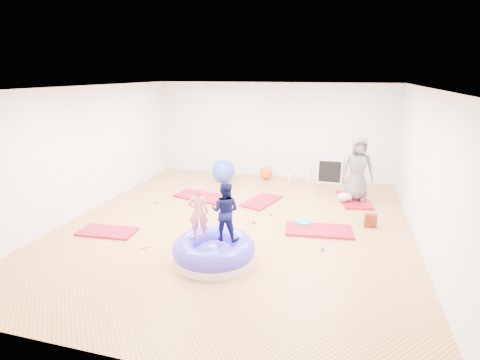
# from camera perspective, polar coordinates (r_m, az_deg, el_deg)

# --- Properties ---
(room) EXTENTS (7.01, 8.01, 2.81)m
(room) POSITION_cam_1_polar(r_m,az_deg,el_deg) (7.45, -0.62, 3.08)
(room) COLOR #D59B4D
(room) RESTS_ON ground
(gym_mat_front_left) EXTENTS (1.16, 0.65, 0.05)m
(gym_mat_front_left) POSITION_cam_1_polar(r_m,az_deg,el_deg) (7.97, -19.56, -7.42)
(gym_mat_front_left) COLOR #A8011A
(gym_mat_front_left) RESTS_ON ground
(gym_mat_mid_left) EXTENTS (1.46, 0.97, 0.06)m
(gym_mat_mid_left) POSITION_cam_1_polar(r_m,az_deg,el_deg) (9.60, -5.86, -2.52)
(gym_mat_mid_left) COLOR #A8011A
(gym_mat_mid_left) RESTS_ON ground
(gym_mat_center_back) EXTENTS (0.88, 1.27, 0.05)m
(gym_mat_center_back) POSITION_cam_1_polar(r_m,az_deg,el_deg) (9.23, 3.29, -3.25)
(gym_mat_center_back) COLOR #A8011A
(gym_mat_center_back) RESTS_ON ground
(gym_mat_right) EXTENTS (1.39, 0.82, 0.05)m
(gym_mat_right) POSITION_cam_1_polar(r_m,az_deg,el_deg) (7.73, 11.93, -7.52)
(gym_mat_right) COLOR #A8011A
(gym_mat_right) RESTS_ON ground
(gym_mat_rear_right) EXTENTS (0.92, 1.43, 0.06)m
(gym_mat_rear_right) POSITION_cam_1_polar(r_m,az_deg,el_deg) (9.72, 16.95, -2.91)
(gym_mat_rear_right) COLOR #A8011A
(gym_mat_rear_right) RESTS_ON ground
(inflatable_cushion) EXTENTS (1.41, 1.41, 0.44)m
(inflatable_cushion) POSITION_cam_1_polar(r_m,az_deg,el_deg) (6.45, -3.98, -10.74)
(inflatable_cushion) COLOR silver
(inflatable_cushion) RESTS_ON ground
(child_pink) EXTENTS (0.40, 0.32, 0.93)m
(child_pink) POSITION_cam_1_polar(r_m,az_deg,el_deg) (6.31, -6.38, -4.46)
(child_pink) COLOR pink
(child_pink) RESTS_ON inflatable_cushion
(child_navy) EXTENTS (0.50, 0.39, 1.01)m
(child_navy) POSITION_cam_1_polar(r_m,az_deg,el_deg) (6.21, -2.29, -4.34)
(child_navy) COLOR #0D1041
(child_navy) RESTS_ON inflatable_cushion
(adult_caregiver) EXTENTS (0.81, 0.58, 1.55)m
(adult_caregiver) POSITION_cam_1_polar(r_m,az_deg,el_deg) (9.49, 17.48, 1.64)
(adult_caregiver) COLOR #585858
(adult_caregiver) RESTS_ON gym_mat_rear_right
(infant) EXTENTS (0.35, 0.36, 0.21)m
(infant) POSITION_cam_1_polar(r_m,az_deg,el_deg) (9.44, 15.62, -2.52)
(infant) COLOR silver
(infant) RESTS_ON gym_mat_rear_right
(ball_pit_balls) EXTENTS (4.17, 2.95, 0.07)m
(ball_pit_balls) POSITION_cam_1_polar(r_m,az_deg,el_deg) (8.41, 0.12, -5.13)
(ball_pit_balls) COLOR #3EB15E
(ball_pit_balls) RESTS_ON ground
(exercise_ball_blue) EXTENTS (0.66, 0.66, 0.66)m
(exercise_ball_blue) POSITION_cam_1_polar(r_m,az_deg,el_deg) (10.88, -2.55, 1.45)
(exercise_ball_blue) COLOR blue
(exercise_ball_blue) RESTS_ON ground
(exercise_ball_orange) EXTENTS (0.38, 0.38, 0.38)m
(exercise_ball_orange) POSITION_cam_1_polar(r_m,az_deg,el_deg) (11.16, 4.01, 1.08)
(exercise_ball_orange) COLOR #E05207
(exercise_ball_orange) RESTS_ON ground
(infant_play_gym) EXTENTS (0.73, 0.69, 0.56)m
(infant_play_gym) POSITION_cam_1_polar(r_m,az_deg,el_deg) (10.37, 9.18, 0.77)
(infant_play_gym) COLOR silver
(infant_play_gym) RESTS_ON ground
(cube_shelf) EXTENTS (0.71, 0.35, 0.71)m
(cube_shelf) POSITION_cam_1_polar(r_m,az_deg,el_deg) (11.10, 13.55, 1.45)
(cube_shelf) COLOR silver
(cube_shelf) RESTS_ON ground
(balance_disc) EXTENTS (0.36, 0.36, 0.08)m
(balance_disc) POSITION_cam_1_polar(r_m,az_deg,el_deg) (8.01, 9.63, -6.45)
(balance_disc) COLOR #19ADA9
(balance_disc) RESTS_ON ground
(backpack) EXTENTS (0.25, 0.17, 0.27)m
(backpack) POSITION_cam_1_polar(r_m,az_deg,el_deg) (8.20, 19.25, -5.86)
(backpack) COLOR #B33817
(backpack) RESTS_ON ground
(yellow_toy) EXTENTS (0.19, 0.19, 0.03)m
(yellow_toy) POSITION_cam_1_polar(r_m,az_deg,el_deg) (7.18, -14.32, -9.71)
(yellow_toy) COLOR #F8A122
(yellow_toy) RESTS_ON ground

